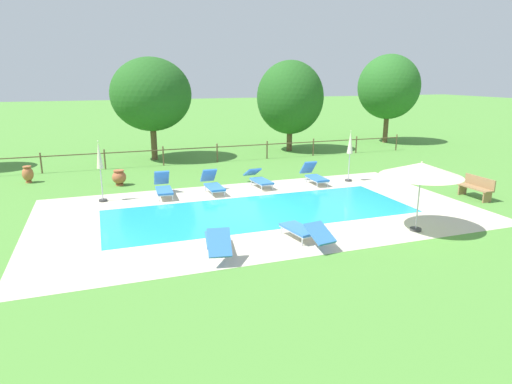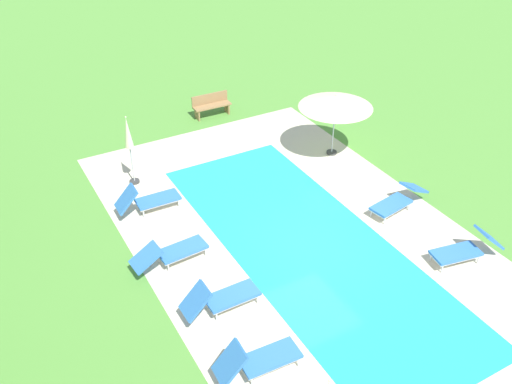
{
  "view_description": "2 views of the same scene",
  "coord_description": "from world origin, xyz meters",
  "px_view_note": "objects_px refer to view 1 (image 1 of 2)",
  "views": [
    {
      "loc": [
        -5.29,
        -14.34,
        4.75
      ],
      "look_at": [
        0.0,
        0.5,
        0.6
      ],
      "focal_mm": 31.14,
      "sensor_mm": 36.0,
      "label": 1
    },
    {
      "loc": [
        -9.87,
        7.19,
        9.87
      ],
      "look_at": [
        1.8,
        0.65,
        0.97
      ],
      "focal_mm": 39.84,
      "sensor_mm": 36.0,
      "label": 2
    }
  ],
  "objects_px": {
    "terracotta_urn_near_fence": "(28,174)",
    "sun_lounger_south_near_corner": "(163,187)",
    "sun_lounger_north_near_steps": "(314,175)",
    "sun_lounger_south_mid": "(305,230)",
    "terracotta_urn_by_tree": "(119,177)",
    "tree_east_mid": "(290,98)",
    "sun_lounger_north_end": "(217,241)",
    "patio_umbrella_closed_row_west": "(350,147)",
    "wooden_bench_lawn_side": "(477,187)",
    "tree_far_west": "(151,95)",
    "patio_umbrella_closed_row_mid_west": "(100,161)",
    "patio_umbrella_open_foreground": "(421,170)",
    "sun_lounger_north_far": "(213,184)",
    "tree_west_mid": "(389,87)",
    "sun_lounger_north_mid": "(259,179)"
  },
  "relations": [
    {
      "from": "sun_lounger_north_far",
      "to": "sun_lounger_south_near_corner",
      "type": "bearing_deg",
      "value": 176.05
    },
    {
      "from": "sun_lounger_south_mid",
      "to": "sun_lounger_north_end",
      "type": "bearing_deg",
      "value": -179.82
    },
    {
      "from": "sun_lounger_south_mid",
      "to": "tree_east_mid",
      "type": "distance_m",
      "value": 16.73
    },
    {
      "from": "patio_umbrella_closed_row_mid_west",
      "to": "tree_east_mid",
      "type": "height_order",
      "value": "tree_east_mid"
    },
    {
      "from": "tree_far_west",
      "to": "sun_lounger_north_end",
      "type": "bearing_deg",
      "value": -90.71
    },
    {
      "from": "sun_lounger_north_far",
      "to": "wooden_bench_lawn_side",
      "type": "xyz_separation_m",
      "value": [
        9.66,
        -4.34,
        0.08
      ]
    },
    {
      "from": "patio_umbrella_open_foreground",
      "to": "patio_umbrella_closed_row_mid_west",
      "type": "bearing_deg",
      "value": 143.36
    },
    {
      "from": "patio_umbrella_closed_row_mid_west",
      "to": "sun_lounger_north_far",
      "type": "bearing_deg",
      "value": -2.27
    },
    {
      "from": "patio_umbrella_closed_row_west",
      "to": "patio_umbrella_closed_row_mid_west",
      "type": "relative_size",
      "value": 0.99
    },
    {
      "from": "wooden_bench_lawn_side",
      "to": "tree_east_mid",
      "type": "distance_m",
      "value": 13.69
    },
    {
      "from": "terracotta_urn_by_tree",
      "to": "tree_west_mid",
      "type": "bearing_deg",
      "value": 20.61
    },
    {
      "from": "patio_umbrella_open_foreground",
      "to": "terracotta_urn_by_tree",
      "type": "relative_size",
      "value": 3.58
    },
    {
      "from": "sun_lounger_south_near_corner",
      "to": "wooden_bench_lawn_side",
      "type": "bearing_deg",
      "value": -20.99
    },
    {
      "from": "terracotta_urn_near_fence",
      "to": "tree_east_mid",
      "type": "relative_size",
      "value": 0.14
    },
    {
      "from": "patio_umbrella_closed_row_mid_west",
      "to": "sun_lounger_north_end",
      "type": "bearing_deg",
      "value": -66.5
    },
    {
      "from": "sun_lounger_north_far",
      "to": "tree_west_mid",
      "type": "relative_size",
      "value": 0.31
    },
    {
      "from": "terracotta_urn_by_tree",
      "to": "tree_far_west",
      "type": "relative_size",
      "value": 0.12
    },
    {
      "from": "terracotta_urn_by_tree",
      "to": "tree_far_west",
      "type": "distance_m",
      "value": 7.16
    },
    {
      "from": "sun_lounger_north_end",
      "to": "patio_umbrella_closed_row_mid_west",
      "type": "xyz_separation_m",
      "value": [
        -2.86,
        6.57,
        1.2
      ]
    },
    {
      "from": "sun_lounger_south_mid",
      "to": "tree_far_west",
      "type": "relative_size",
      "value": 0.37
    },
    {
      "from": "sun_lounger_north_mid",
      "to": "patio_umbrella_closed_row_west",
      "type": "xyz_separation_m",
      "value": [
        4.26,
        -0.42,
        1.24
      ]
    },
    {
      "from": "tree_west_mid",
      "to": "tree_east_mid",
      "type": "relative_size",
      "value": 1.09
    },
    {
      "from": "tree_far_west",
      "to": "sun_lounger_north_far",
      "type": "bearing_deg",
      "value": -81.29
    },
    {
      "from": "sun_lounger_north_far",
      "to": "terracotta_urn_near_fence",
      "type": "height_order",
      "value": "sun_lounger_north_far"
    },
    {
      "from": "patio_umbrella_closed_row_west",
      "to": "wooden_bench_lawn_side",
      "type": "xyz_separation_m",
      "value": [
        3.22,
        -4.29,
        -1.14
      ]
    },
    {
      "from": "sun_lounger_north_near_steps",
      "to": "patio_umbrella_closed_row_west",
      "type": "bearing_deg",
      "value": -3.65
    },
    {
      "from": "sun_lounger_south_near_corner",
      "to": "tree_east_mid",
      "type": "height_order",
      "value": "tree_east_mid"
    },
    {
      "from": "patio_umbrella_open_foreground",
      "to": "sun_lounger_south_near_corner",
      "type": "bearing_deg",
      "value": 135.25
    },
    {
      "from": "sun_lounger_north_far",
      "to": "tree_far_west",
      "type": "xyz_separation_m",
      "value": [
        -1.31,
        8.56,
        3.32
      ]
    },
    {
      "from": "sun_lounger_south_mid",
      "to": "tree_west_mid",
      "type": "xyz_separation_m",
      "value": [
        14.28,
        16.19,
        3.6
      ]
    },
    {
      "from": "tree_east_mid",
      "to": "patio_umbrella_closed_row_mid_west",
      "type": "bearing_deg",
      "value": -143.51
    },
    {
      "from": "sun_lounger_south_near_corner",
      "to": "tree_west_mid",
      "type": "bearing_deg",
      "value": 29.0
    },
    {
      "from": "sun_lounger_north_near_steps",
      "to": "terracotta_urn_near_fence",
      "type": "relative_size",
      "value": 2.47
    },
    {
      "from": "sun_lounger_north_near_steps",
      "to": "patio_umbrella_open_foreground",
      "type": "relative_size",
      "value": 0.77
    },
    {
      "from": "terracotta_urn_by_tree",
      "to": "tree_east_mid",
      "type": "bearing_deg",
      "value": 29.44
    },
    {
      "from": "patio_umbrella_closed_row_mid_west",
      "to": "tree_west_mid",
      "type": "height_order",
      "value": "tree_west_mid"
    },
    {
      "from": "sun_lounger_north_near_steps",
      "to": "wooden_bench_lawn_side",
      "type": "bearing_deg",
      "value": -41.73
    },
    {
      "from": "sun_lounger_north_near_steps",
      "to": "sun_lounger_north_end",
      "type": "height_order",
      "value": "sun_lounger_north_near_steps"
    },
    {
      "from": "sun_lounger_north_near_steps",
      "to": "sun_lounger_south_mid",
      "type": "height_order",
      "value": "sun_lounger_north_near_steps"
    },
    {
      "from": "wooden_bench_lawn_side",
      "to": "patio_umbrella_closed_row_west",
      "type": "bearing_deg",
      "value": 126.92
    },
    {
      "from": "sun_lounger_north_far",
      "to": "patio_umbrella_open_foreground",
      "type": "relative_size",
      "value": 0.78
    },
    {
      "from": "terracotta_urn_near_fence",
      "to": "sun_lounger_south_near_corner",
      "type": "bearing_deg",
      "value": -39.07
    },
    {
      "from": "wooden_bench_lawn_side",
      "to": "sun_lounger_south_mid",
      "type": "bearing_deg",
      "value": -166.47
    },
    {
      "from": "sun_lounger_north_near_steps",
      "to": "sun_lounger_south_near_corner",
      "type": "distance_m",
      "value": 6.74
    },
    {
      "from": "sun_lounger_north_near_steps",
      "to": "terracotta_urn_by_tree",
      "type": "xyz_separation_m",
      "value": [
        -8.33,
        2.59,
        -0.01
      ]
    },
    {
      "from": "sun_lounger_north_far",
      "to": "patio_umbrella_closed_row_west",
      "type": "height_order",
      "value": "patio_umbrella_closed_row_west"
    },
    {
      "from": "terracotta_urn_near_fence",
      "to": "tree_far_west",
      "type": "relative_size",
      "value": 0.13
    },
    {
      "from": "sun_lounger_north_far",
      "to": "wooden_bench_lawn_side",
      "type": "distance_m",
      "value": 10.59
    },
    {
      "from": "tree_far_west",
      "to": "patio_umbrella_open_foreground",
      "type": "bearing_deg",
      "value": -67.92
    },
    {
      "from": "sun_lounger_south_mid",
      "to": "wooden_bench_lawn_side",
      "type": "distance_m",
      "value": 8.76
    }
  ]
}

